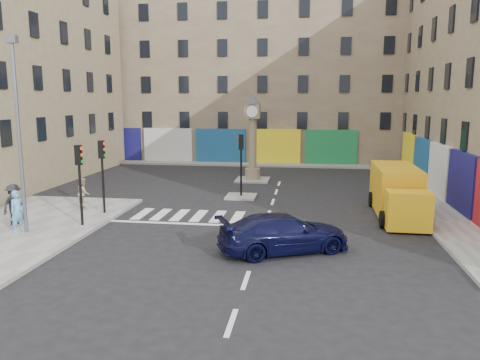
% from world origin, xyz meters
% --- Properties ---
extents(ground, '(120.00, 120.00, 0.00)m').
position_xyz_m(ground, '(0.00, 0.00, 0.00)').
color(ground, black).
rests_on(ground, ground).
extents(sidewalk_right, '(2.60, 30.00, 0.15)m').
position_xyz_m(sidewalk_right, '(8.70, 10.00, 0.07)').
color(sidewalk_right, gray).
rests_on(sidewalk_right, ground).
extents(sidewalk_far, '(32.00, 2.40, 0.15)m').
position_xyz_m(sidewalk_far, '(-4.00, 22.20, 0.07)').
color(sidewalk_far, gray).
rests_on(sidewalk_far, ground).
extents(island_near, '(1.80, 1.80, 0.12)m').
position_xyz_m(island_near, '(-2.00, 8.00, 0.06)').
color(island_near, gray).
rests_on(island_near, ground).
extents(island_far, '(2.40, 2.40, 0.12)m').
position_xyz_m(island_far, '(-2.00, 14.00, 0.06)').
color(island_far, gray).
rests_on(island_far, ground).
extents(building_far, '(32.00, 10.00, 17.00)m').
position_xyz_m(building_far, '(-4.00, 28.00, 8.50)').
color(building_far, '#8A795C').
rests_on(building_far, ground).
extents(building_left, '(8.00, 20.00, 15.00)m').
position_xyz_m(building_left, '(-19.00, 12.00, 7.50)').
color(building_left, '#8B7C5B').
rests_on(building_left, ground).
extents(traffic_light_left_near, '(0.28, 0.22, 3.70)m').
position_xyz_m(traffic_light_left_near, '(-8.30, 0.20, 2.62)').
color(traffic_light_left_near, black).
rests_on(traffic_light_left_near, sidewalk_left).
extents(traffic_light_left_far, '(0.28, 0.22, 3.70)m').
position_xyz_m(traffic_light_left_far, '(-8.30, 2.60, 2.62)').
color(traffic_light_left_far, black).
rests_on(traffic_light_left_far, sidewalk_left).
extents(traffic_light_island, '(0.28, 0.22, 3.70)m').
position_xyz_m(traffic_light_island, '(-2.00, 8.00, 2.59)').
color(traffic_light_island, black).
rests_on(traffic_light_island, island_near).
extents(lamp_post, '(0.50, 0.25, 8.30)m').
position_xyz_m(lamp_post, '(-10.20, -1.20, 4.79)').
color(lamp_post, '#595B60').
rests_on(lamp_post, sidewalk_left).
extents(clock_pillar, '(1.20, 1.20, 6.10)m').
position_xyz_m(clock_pillar, '(-2.00, 14.00, 3.55)').
color(clock_pillar, '#8B7C5B').
rests_on(clock_pillar, island_far).
extents(navy_sedan, '(5.56, 4.09, 1.50)m').
position_xyz_m(navy_sedan, '(1.08, -1.85, 0.75)').
color(navy_sedan, black).
rests_on(navy_sedan, ground).
extents(yellow_van, '(2.39, 6.77, 2.45)m').
position_xyz_m(yellow_van, '(6.49, 4.74, 1.22)').
color(yellow_van, gold).
rests_on(yellow_van, ground).
extents(pedestrian_blue, '(0.67, 0.79, 1.85)m').
position_xyz_m(pedestrian_blue, '(-10.49, -1.28, 1.07)').
color(pedestrian_blue, '#5A9ECF').
rests_on(pedestrian_blue, sidewalk_left).
extents(pedestrian_tan, '(0.88, 0.97, 1.63)m').
position_xyz_m(pedestrian_tan, '(-9.83, 3.47, 0.96)').
color(pedestrian_tan, '#9B865F').
rests_on(pedestrian_tan, sidewalk_left).
extents(pedestrian_dark, '(0.97, 1.36, 1.90)m').
position_xyz_m(pedestrian_dark, '(-11.40, -0.17, 1.10)').
color(pedestrian_dark, black).
rests_on(pedestrian_dark, sidewalk_left).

